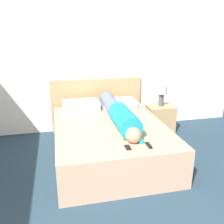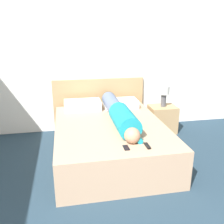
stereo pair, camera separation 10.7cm
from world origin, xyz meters
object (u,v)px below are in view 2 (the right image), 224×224
Objects in this scene: nightstand at (162,119)px; person_lying at (120,114)px; pillow_near_headboard at (82,105)px; table_lamp at (164,93)px; bed at (110,141)px; pillow_second at (120,103)px; cell_phone at (126,148)px; tv_remote at (147,146)px.

nightstand is 1.30m from person_lying.
person_lying is 2.80× the size of pillow_near_headboard.
bed is at bearing -145.93° from table_lamp.
table_lamp reaches higher than pillow_near_headboard.
bed is 3.48× the size of pillow_second.
table_lamp is 1.95m from cell_phone.
tv_remote is (-0.03, -1.62, -0.06)m from pillow_second.
table_lamp reaches higher than bed.
tv_remote reaches higher than nightstand.
table_lamp is 3.02× the size of cell_phone.
table_lamp is at bearing 35.88° from person_lying.
tv_remote is 0.26m from cell_phone.
pillow_near_headboard is at bearing 112.96° from bed.
cell_phone is (-1.11, -1.58, 0.28)m from nightstand.
bed is at bearing -145.93° from nightstand.
person_lying is 13.67× the size of cell_phone.
pillow_near_headboard reaches higher than tv_remote.
person_lying reaches higher than cell_phone.
tv_remote is 1.15× the size of cell_phone.
bed is 5.33× the size of table_lamp.
tv_remote is (0.16, -0.87, -0.13)m from person_lying.
table_lamp is (0.00, 0.00, 0.51)m from nightstand.
bed is 0.95m from pillow_near_headboard.
pillow_second is (0.34, 0.81, 0.34)m from bed.
person_lying reaches higher than bed.
pillow_second reaches higher than bed.
cell_phone is (-0.26, 0.01, -0.01)m from tv_remote.
bed is 13.98× the size of tv_remote.
pillow_second is at bearing 88.94° from tv_remote.
tv_remote is at bearing -117.92° from table_lamp.
pillow_near_headboard is 1.75m from tv_remote.
pillow_near_headboard is at bearing 178.87° from table_lamp.
bed is at bearing 111.08° from tv_remote.
table_lamp is 0.62× the size of pillow_near_headboard.
table_lamp is at bearing -1.13° from pillow_near_headboard.
pillow_near_headboard reaches higher than bed.
nightstand is at bearing 34.07° from bed.
cell_phone is (-0.29, -1.61, -0.07)m from pillow_second.
cell_phone is at bearing 177.55° from tv_remote.
table_lamp is 1.24m from person_lying.
pillow_near_headboard reaches higher than nightstand.
nightstand is 1.29× the size of table_lamp.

